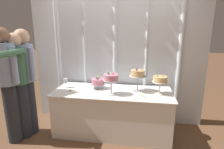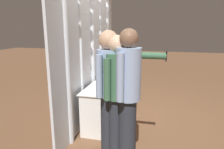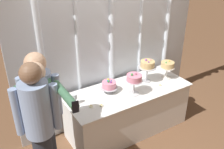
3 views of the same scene
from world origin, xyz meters
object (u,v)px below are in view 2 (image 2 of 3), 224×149
at_px(cake_display_leftmost, 106,78).
at_px(cake_display_midright, 116,63).
at_px(cake_display_rightmost, 123,64).
at_px(tealight_near_right, 127,75).
at_px(wine_glass, 98,87).
at_px(tealight_far_left, 112,91).
at_px(cake_display_midleft, 122,69).
at_px(tealight_near_left, 117,89).
at_px(cake_table, 115,99).
at_px(guest_man_pink_jacket, 128,95).
at_px(guest_man_dark_suit, 109,91).
at_px(guest_girl_blue_dress, 118,95).

relative_size(cake_display_leftmost, cake_display_midright, 0.66).
xyz_separation_m(cake_display_rightmost, tealight_near_right, (-0.26, -0.15, -0.21)).
distance_m(wine_glass, tealight_far_left, 0.26).
bearing_deg(cake_display_midleft, tealight_near_left, -177.42).
bearing_deg(cake_table, tealight_near_left, -163.81).
bearing_deg(cake_display_midleft, cake_display_rightmost, 9.25).
distance_m(tealight_near_right, guest_man_pink_jacket, 2.04).
relative_size(cake_display_midright, cake_display_rightmost, 1.21).
relative_size(tealight_far_left, guest_man_dark_suit, 0.03).
relative_size(guest_man_dark_suit, guest_man_pink_jacket, 0.99).
distance_m(tealight_near_right, guest_man_dark_suit, 1.90).
bearing_deg(guest_man_dark_suit, cake_display_leftmost, 17.05).
relative_size(tealight_near_right, guest_girl_blue_dress, 0.03).
distance_m(cake_display_midright, wine_glass, 1.27).
height_order(cake_display_leftmost, tealight_near_right, cake_display_leftmost).
height_order(cake_display_midright, tealight_far_left, cake_display_midright).
relative_size(cake_table, guest_girl_blue_dress, 1.15).
xyz_separation_m(cake_display_leftmost, cake_display_midright, (0.68, -0.04, 0.17)).
height_order(cake_display_leftmost, cake_display_midleft, cake_display_midleft).
distance_m(cake_table, cake_display_leftmost, 0.57).
bearing_deg(wine_glass, cake_display_midright, -0.41).
xyz_separation_m(cake_table, cake_display_leftmost, (-0.28, 0.11, 0.49)).
bearing_deg(cake_table, wine_glass, 174.87).
relative_size(cake_display_rightmost, tealight_far_left, 6.27).
bearing_deg(cake_display_midright, cake_display_midleft, -153.26).
relative_size(wine_glass, guest_man_dark_suit, 0.09).
height_order(tealight_near_right, guest_man_dark_suit, guest_man_dark_suit).
xyz_separation_m(cake_table, tealight_near_left, (-0.57, -0.16, 0.39)).
height_order(cake_display_midleft, wine_glass, cake_display_midleft).
height_order(wine_glass, guest_man_pink_jacket, guest_man_pink_jacket).
bearing_deg(cake_display_rightmost, guest_girl_blue_dress, -171.03).
relative_size(tealight_near_left, guest_man_pink_jacket, 0.03).
distance_m(tealight_near_left, tealight_near_right, 1.06).
bearing_deg(tealight_near_right, cake_display_midleft, 177.51).
bearing_deg(cake_display_midleft, guest_man_dark_suit, -176.14).
xyz_separation_m(tealight_near_left, guest_girl_blue_dress, (-0.86, -0.20, 0.20)).
relative_size(cake_display_rightmost, guest_girl_blue_dress, 0.19).
bearing_deg(tealight_far_left, guest_man_pink_jacket, -154.15).
xyz_separation_m(cake_table, cake_display_midleft, (-0.00, -0.14, 0.63)).
relative_size(cake_display_leftmost, guest_man_pink_jacket, 0.15).
bearing_deg(tealight_far_left, wine_glass, 129.58).
height_order(cake_display_midleft, tealight_near_left, cake_display_midleft).
height_order(cake_display_midleft, guest_girl_blue_dress, guest_girl_blue_dress).
bearing_deg(cake_display_rightmost, cake_display_midleft, -170.75).
xyz_separation_m(cake_display_rightmost, wine_glass, (-1.61, 0.09, -0.10)).
height_order(cake_display_midleft, tealight_far_left, cake_display_midleft).
xyz_separation_m(guest_man_dark_suit, guest_man_pink_jacket, (-0.12, -0.27, 0.00)).
relative_size(cake_display_midleft, cake_display_rightmost, 1.10).
bearing_deg(cake_display_midright, tealight_far_left, -170.92).
distance_m(tealight_near_left, guest_man_pink_jacket, 1.02).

